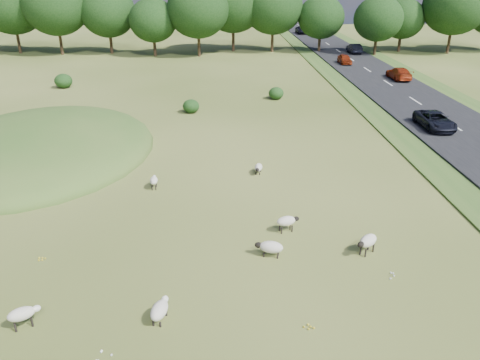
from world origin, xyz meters
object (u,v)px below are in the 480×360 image
sheep_1 (270,247)px  car_3 (435,120)px  sheep_5 (368,241)px  sheep_2 (258,168)px  sheep_6 (287,221)px  car_5 (313,25)px  car_0 (354,48)px  sheep_0 (160,310)px  car_7 (345,59)px  sheep_4 (22,314)px  car_6 (399,73)px  car_1 (303,30)px  sheep_3 (154,180)px

sheep_1 → car_3: size_ratio=0.29×
sheep_5 → car_3: size_ratio=0.27×
sheep_2 → sheep_5: 10.33m
sheep_6 → car_5: (17.79, 88.23, 0.40)m
sheep_1 → car_0: size_ratio=0.31×
sheep_0 → sheep_5: 9.72m
car_5 → car_7: 43.87m
sheep_1 → car_0: car_0 is taller
sheep_1 → sheep_5: sheep_5 is taller
sheep_6 → car_5: size_ratio=0.24×
car_0 → car_3: 38.46m
sheep_0 → sheep_6: bearing=-27.0°
sheep_4 → car_0: (28.10, 60.05, 0.38)m
sheep_2 → car_0: car_0 is taller
sheep_2 → sheep_4: (-9.50, -13.67, 0.18)m
sheep_4 → car_3: (24.30, 21.78, 0.31)m
sheep_5 → car_6: (14.44, 36.25, 0.28)m
sheep_0 → car_1: size_ratio=0.25×
sheep_1 → sheep_6: size_ratio=1.11×
sheep_4 → sheep_2: bearing=27.3°
car_0 → sheep_2: bearing=68.2°
car_1 → car_5: bearing=67.2°
sheep_6 → car_3: (13.99, 15.45, 0.30)m
car_6 → car_7: 11.06m
sheep_6 → car_5: car_5 is taller
car_1 → car_0: bearing=-81.5°
sheep_2 → sheep_5: (4.16, -9.45, 0.25)m
sheep_4 → car_7: (24.30, 50.85, 0.29)m
sheep_0 → sheep_5: size_ratio=1.07×
car_6 → sheep_1: bearing=62.6°
sheep_1 → sheep_5: 4.38m
car_0 → car_7: size_ratio=1.18×
sheep_3 → sheep_5: size_ratio=0.82×
sheep_0 → sheep_2: (4.67, 13.51, -0.07)m
car_3 → car_1: bearing=90.0°
car_3 → car_5: bearing=87.0°
sheep_5 → car_7: 47.83m
sheep_3 → car_6: size_ratio=0.22×
sheep_1 → sheep_6: sheep_6 is taller
car_3 → car_5: (3.80, 72.78, 0.09)m
sheep_2 → sheep_1: bearing=11.7°
sheep_0 → sheep_3: 11.65m
sheep_5 → car_6: size_ratio=0.27×
car_6 → sheep_4: bearing=55.2°
sheep_4 → sheep_5: size_ratio=0.95×
sheep_2 → sheep_5: sheep_5 is taller
car_5 → car_6: 54.09m
sheep_5 → sheep_6: sheep_5 is taller
sheep_0 → car_7: bearing=-6.4°
sheep_3 → sheep_4: sheep_4 is taller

